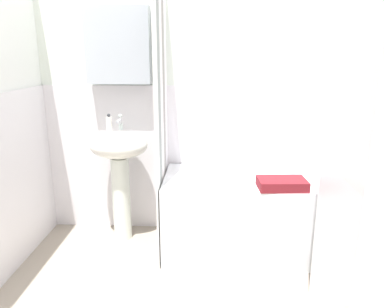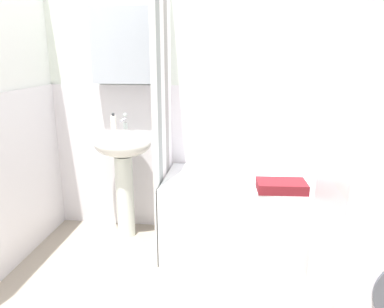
{
  "view_description": "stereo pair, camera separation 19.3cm",
  "coord_description": "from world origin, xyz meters",
  "px_view_note": "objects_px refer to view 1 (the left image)",
  "views": [
    {
      "loc": [
        -0.23,
        -1.69,
        1.44
      ],
      "look_at": [
        -0.34,
        0.8,
        0.77
      ],
      "focal_mm": 34.85,
      "sensor_mm": 36.0,
      "label": 1
    },
    {
      "loc": [
        -0.04,
        -1.67,
        1.44
      ],
      "look_at": [
        -0.34,
        0.8,
        0.77
      ],
      "focal_mm": 34.85,
      "sensor_mm": 36.0,
      "label": 2
    }
  ],
  "objects_px": {
    "lotion_bottle": "(343,158)",
    "conditioner_bottle": "(325,156)",
    "bathtub": "(271,214)",
    "towel_folded": "(282,184)",
    "sink": "(120,162)",
    "shampoo_bottle": "(358,160)",
    "soap_dispenser": "(109,124)"
  },
  "relations": [
    {
      "from": "lotion_bottle",
      "to": "conditioner_bottle",
      "type": "height_order",
      "value": "conditioner_bottle"
    },
    {
      "from": "bathtub",
      "to": "towel_folded",
      "type": "bearing_deg",
      "value": -84.64
    },
    {
      "from": "sink",
      "to": "shampoo_bottle",
      "type": "height_order",
      "value": "sink"
    },
    {
      "from": "sink",
      "to": "bathtub",
      "type": "distance_m",
      "value": 1.21
    },
    {
      "from": "bathtub",
      "to": "lotion_bottle",
      "type": "bearing_deg",
      "value": 23.96
    },
    {
      "from": "sink",
      "to": "conditioner_bottle",
      "type": "height_order",
      "value": "sink"
    },
    {
      "from": "conditioner_bottle",
      "to": "shampoo_bottle",
      "type": "bearing_deg",
      "value": -1.33
    },
    {
      "from": "soap_dispenser",
      "to": "towel_folded",
      "type": "xyz_separation_m",
      "value": [
        1.24,
        -0.37,
        -0.32
      ]
    },
    {
      "from": "bathtub",
      "to": "conditioner_bottle",
      "type": "distance_m",
      "value": 0.63
    },
    {
      "from": "bathtub",
      "to": "lotion_bottle",
      "type": "relative_size",
      "value": 8.62
    },
    {
      "from": "soap_dispenser",
      "to": "towel_folded",
      "type": "height_order",
      "value": "soap_dispenser"
    },
    {
      "from": "sink",
      "to": "bathtub",
      "type": "relative_size",
      "value": 0.55
    },
    {
      "from": "sink",
      "to": "conditioner_bottle",
      "type": "bearing_deg",
      "value": 4.21
    },
    {
      "from": "lotion_bottle",
      "to": "towel_folded",
      "type": "relative_size",
      "value": 0.58
    },
    {
      "from": "shampoo_bottle",
      "to": "lotion_bottle",
      "type": "bearing_deg",
      "value": 172.18
    },
    {
      "from": "lotion_bottle",
      "to": "towel_folded",
      "type": "height_order",
      "value": "lotion_bottle"
    },
    {
      "from": "lotion_bottle",
      "to": "conditioner_bottle",
      "type": "xyz_separation_m",
      "value": [
        -0.14,
        -0.01,
        0.01
      ]
    },
    {
      "from": "bathtub",
      "to": "conditioner_bottle",
      "type": "height_order",
      "value": "conditioner_bottle"
    },
    {
      "from": "sink",
      "to": "shampoo_bottle",
      "type": "distance_m",
      "value": 1.84
    },
    {
      "from": "towel_folded",
      "to": "shampoo_bottle",
      "type": "bearing_deg",
      "value": 34.79
    },
    {
      "from": "shampoo_bottle",
      "to": "towel_folded",
      "type": "bearing_deg",
      "value": -145.21
    },
    {
      "from": "towel_folded",
      "to": "lotion_bottle",
      "type": "bearing_deg",
      "value": 40.51
    },
    {
      "from": "bathtub",
      "to": "shampoo_bottle",
      "type": "relative_size",
      "value": 9.71
    },
    {
      "from": "towel_folded",
      "to": "sink",
      "type": "bearing_deg",
      "value": 163.24
    },
    {
      "from": "shampoo_bottle",
      "to": "conditioner_bottle",
      "type": "height_order",
      "value": "conditioner_bottle"
    },
    {
      "from": "towel_folded",
      "to": "soap_dispenser",
      "type": "bearing_deg",
      "value": 163.23
    },
    {
      "from": "shampoo_bottle",
      "to": "lotion_bottle",
      "type": "height_order",
      "value": "lotion_bottle"
    },
    {
      "from": "bathtub",
      "to": "shampoo_bottle",
      "type": "distance_m",
      "value": 0.81
    },
    {
      "from": "bathtub",
      "to": "towel_folded",
      "type": "distance_m",
      "value": 0.39
    },
    {
      "from": "bathtub",
      "to": "conditioner_bottle",
      "type": "bearing_deg",
      "value": 29.69
    },
    {
      "from": "sink",
      "to": "bathtub",
      "type": "height_order",
      "value": "sink"
    },
    {
      "from": "conditioner_bottle",
      "to": "towel_folded",
      "type": "height_order",
      "value": "conditioner_bottle"
    }
  ]
}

